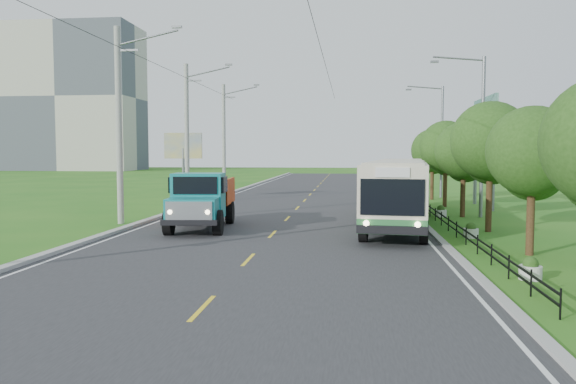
% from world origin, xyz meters
% --- Properties ---
extents(ground, '(240.00, 240.00, 0.00)m').
position_xyz_m(ground, '(0.00, 0.00, 0.00)').
color(ground, '#236317').
rests_on(ground, ground).
extents(road, '(14.00, 120.00, 0.02)m').
position_xyz_m(road, '(0.00, 20.00, 0.01)').
color(road, '#28282B').
rests_on(road, ground).
extents(curb_left, '(0.40, 120.00, 0.15)m').
position_xyz_m(curb_left, '(-7.20, 20.00, 0.07)').
color(curb_left, '#9E9E99').
rests_on(curb_left, ground).
extents(curb_right, '(0.30, 120.00, 0.10)m').
position_xyz_m(curb_right, '(7.15, 20.00, 0.05)').
color(curb_right, '#9E9E99').
rests_on(curb_right, ground).
extents(edge_line_left, '(0.12, 120.00, 0.00)m').
position_xyz_m(edge_line_left, '(-6.65, 20.00, 0.02)').
color(edge_line_left, silver).
rests_on(edge_line_left, road).
extents(edge_line_right, '(0.12, 120.00, 0.00)m').
position_xyz_m(edge_line_right, '(6.65, 20.00, 0.02)').
color(edge_line_right, silver).
rests_on(edge_line_right, road).
extents(centre_dash, '(0.12, 2.20, 0.00)m').
position_xyz_m(centre_dash, '(0.00, 0.00, 0.02)').
color(centre_dash, yellow).
rests_on(centre_dash, road).
extents(railing_right, '(0.04, 40.00, 0.60)m').
position_xyz_m(railing_right, '(8.00, 14.00, 0.30)').
color(railing_right, black).
rests_on(railing_right, ground).
extents(pole_near, '(3.51, 0.32, 10.00)m').
position_xyz_m(pole_near, '(-8.26, 9.00, 5.09)').
color(pole_near, gray).
rests_on(pole_near, ground).
extents(pole_mid, '(3.51, 0.32, 10.00)m').
position_xyz_m(pole_mid, '(-8.26, 21.00, 5.09)').
color(pole_mid, gray).
rests_on(pole_mid, ground).
extents(pole_far, '(3.51, 0.32, 10.00)m').
position_xyz_m(pole_far, '(-8.26, 33.00, 5.09)').
color(pole_far, gray).
rests_on(pole_far, ground).
extents(tree_second, '(3.18, 3.26, 5.30)m').
position_xyz_m(tree_second, '(9.86, 2.14, 3.52)').
color(tree_second, '#382314').
rests_on(tree_second, ground).
extents(tree_third, '(3.60, 3.62, 6.00)m').
position_xyz_m(tree_third, '(9.86, 8.14, 3.99)').
color(tree_third, '#382314').
rests_on(tree_third, ground).
extents(tree_fourth, '(3.24, 3.31, 5.40)m').
position_xyz_m(tree_fourth, '(9.86, 14.14, 3.59)').
color(tree_fourth, '#382314').
rests_on(tree_fourth, ground).
extents(tree_fifth, '(3.48, 3.52, 5.80)m').
position_xyz_m(tree_fifth, '(9.86, 20.14, 3.85)').
color(tree_fifth, '#382314').
rests_on(tree_fifth, ground).
extents(tree_back, '(3.30, 3.36, 5.50)m').
position_xyz_m(tree_back, '(9.86, 26.14, 3.65)').
color(tree_back, '#382314').
rests_on(tree_back, ground).
extents(streetlight_mid, '(3.02, 0.20, 9.07)m').
position_xyz_m(streetlight_mid, '(10.64, 14.00, 4.90)').
color(streetlight_mid, slate).
rests_on(streetlight_mid, ground).
extents(streetlight_far, '(3.02, 0.20, 9.07)m').
position_xyz_m(streetlight_far, '(10.64, 28.00, 4.90)').
color(streetlight_far, slate).
rests_on(streetlight_far, ground).
extents(planter_front, '(0.64, 0.64, 0.67)m').
position_xyz_m(planter_front, '(8.60, -2.00, 0.29)').
color(planter_front, silver).
rests_on(planter_front, ground).
extents(planter_near, '(0.64, 0.64, 0.67)m').
position_xyz_m(planter_near, '(8.60, 6.00, 0.29)').
color(planter_near, silver).
rests_on(planter_near, ground).
extents(planter_mid, '(0.64, 0.64, 0.67)m').
position_xyz_m(planter_mid, '(8.60, 14.00, 0.29)').
color(planter_mid, silver).
rests_on(planter_mid, ground).
extents(planter_far, '(0.64, 0.64, 0.67)m').
position_xyz_m(planter_far, '(8.60, 22.00, 0.29)').
color(planter_far, silver).
rests_on(planter_far, ground).
extents(billboard_left, '(3.00, 0.20, 5.20)m').
position_xyz_m(billboard_left, '(-9.50, 24.00, 3.87)').
color(billboard_left, slate).
rests_on(billboard_left, ground).
extents(billboard_right, '(0.24, 6.00, 7.30)m').
position_xyz_m(billboard_right, '(12.30, 20.00, 5.34)').
color(billboard_right, slate).
rests_on(billboard_right, ground).
extents(apartment_near, '(28.00, 14.00, 30.00)m').
position_xyz_m(apartment_near, '(-55.00, 95.00, 15.00)').
color(apartment_near, '#B7B2A3').
rests_on(apartment_near, ground).
extents(apartment_far, '(24.00, 14.00, 26.00)m').
position_xyz_m(apartment_far, '(-80.00, 120.00, 13.00)').
color(apartment_far, '#B7B2A3').
rests_on(apartment_far, ground).
extents(bus, '(4.52, 16.65, 3.18)m').
position_xyz_m(bus, '(5.94, 10.82, 1.91)').
color(bus, '#2C6F38').
rests_on(bus, ground).
extents(dump_truck, '(3.01, 6.63, 2.71)m').
position_xyz_m(dump_truck, '(-3.63, 7.56, 1.53)').
color(dump_truck, '#158083').
rests_on(dump_truck, ground).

